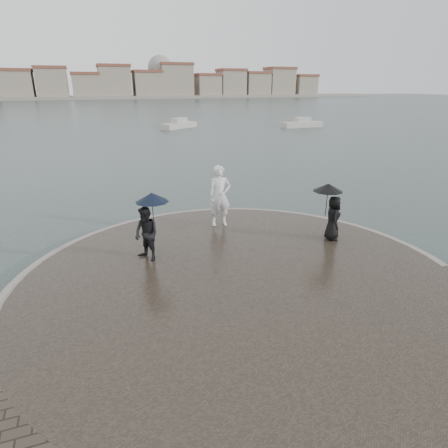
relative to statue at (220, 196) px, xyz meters
name	(u,v)px	position (x,y,z in m)	size (l,w,h in m)	color
ground	(309,372)	(-0.85, -7.53, -1.49)	(400.00, 400.00, 0.00)	#2B3835
kerb_ring	(240,283)	(-0.85, -4.03, -1.33)	(12.50, 12.50, 0.32)	gray
quay_tip	(240,282)	(-0.85, -4.03, -1.31)	(11.90, 11.90, 0.36)	#2D261E
statue	(220,196)	(0.00, 0.00, 0.00)	(0.82, 0.54, 2.25)	white
visitor_left	(148,225)	(-2.98, -2.03, -0.04)	(1.22, 1.10, 2.04)	black
visitor_right	(331,209)	(3.02, -2.61, -0.03)	(1.12, 1.03, 1.95)	black
far_skyline	(69,84)	(-7.14, 153.18, 4.12)	(260.00, 20.00, 37.00)	gray
boats	(165,131)	(4.41, 30.80, -1.11)	(45.64, 18.12, 1.50)	#BAB5A7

